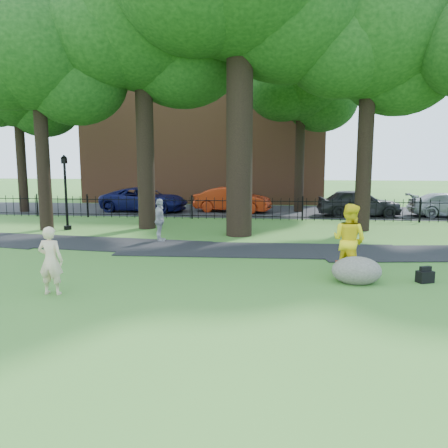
# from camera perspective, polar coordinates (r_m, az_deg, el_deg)

# --- Properties ---
(ground) EXTENTS (120.00, 120.00, 0.00)m
(ground) POSITION_cam_1_polar(r_m,az_deg,el_deg) (12.00, -0.76, -7.18)
(ground) COLOR #366F26
(ground) RESTS_ON ground
(footpath) EXTENTS (36.07, 3.85, 0.03)m
(footpath) POSITION_cam_1_polar(r_m,az_deg,el_deg) (15.71, 4.69, -3.47)
(footpath) COLOR black
(footpath) RESTS_ON ground
(street) EXTENTS (80.00, 7.00, 0.02)m
(street) POSITION_cam_1_polar(r_m,az_deg,el_deg) (27.70, 3.46, 1.69)
(street) COLOR black
(street) RESTS_ON ground
(iron_fence) EXTENTS (44.00, 0.04, 1.20)m
(iron_fence) POSITION_cam_1_polar(r_m,az_deg,el_deg) (23.66, 2.95, 2.02)
(iron_fence) COLOR black
(iron_fence) RESTS_ON ground
(brick_building) EXTENTS (18.00, 8.00, 12.00)m
(brick_building) POSITION_cam_1_polar(r_m,az_deg,el_deg) (36.00, -2.26, 12.81)
(brick_building) COLOR brown
(brick_building) RESTS_ON ground
(tree_row) EXTENTS (26.82, 7.96, 12.42)m
(tree_row) POSITION_cam_1_polar(r_m,az_deg,el_deg) (20.50, 3.98, 22.30)
(tree_row) COLOR black
(tree_row) RESTS_ON ground
(woman) EXTENTS (0.61, 0.40, 1.66)m
(woman) POSITION_cam_1_polar(r_m,az_deg,el_deg) (11.27, -21.70, -4.46)
(woman) COLOR beige
(woman) RESTS_ON ground
(man) EXTENTS (1.25, 1.22, 2.03)m
(man) POSITION_cam_1_polar(r_m,az_deg,el_deg) (12.55, 16.02, -2.06)
(man) COLOR yellow
(man) RESTS_ON ground
(pedestrian) EXTENTS (0.47, 1.02, 1.71)m
(pedestrian) POSITION_cam_1_polar(r_m,az_deg,el_deg) (17.41, -8.40, 0.49)
(pedestrian) COLOR #9B9B9F
(pedestrian) RESTS_ON ground
(boulder) EXTENTS (1.48, 1.25, 0.76)m
(boulder) POSITION_cam_1_polar(r_m,az_deg,el_deg) (12.08, 16.94, -5.60)
(boulder) COLOR gray
(boulder) RESTS_ON ground
(lamppost) EXTENTS (0.34, 0.34, 3.46)m
(lamppost) POSITION_cam_1_polar(r_m,az_deg,el_deg) (21.39, -19.95, 3.79)
(lamppost) COLOR black
(lamppost) RESTS_ON ground
(backpack) EXTENTS (0.48, 0.40, 0.31)m
(backpack) POSITION_cam_1_polar(r_m,az_deg,el_deg) (12.78, 24.76, -6.27)
(backpack) COLOR black
(backpack) RESTS_ON ground
(red_bag) EXTENTS (0.38, 0.24, 0.26)m
(red_bag) POSITION_cam_1_polar(r_m,az_deg,el_deg) (13.37, 15.17, -5.28)
(red_bag) COLOR maroon
(red_bag) RESTS_ON ground
(red_sedan) EXTENTS (4.88, 2.40, 1.54)m
(red_sedan) POSITION_cam_1_polar(r_m,az_deg,el_deg) (27.02, 1.14, 3.18)
(red_sedan) COLOR #A2260C
(red_sedan) RESTS_ON ground
(navy_van) EXTENTS (5.68, 3.15, 1.50)m
(navy_van) POSITION_cam_1_polar(r_m,az_deg,el_deg) (27.78, -10.33, 3.15)
(navy_van) COLOR #0D1044
(navy_van) RESTS_ON ground
(grey_car) EXTENTS (4.68, 2.00, 1.58)m
(grey_car) POSITION_cam_1_polar(r_m,az_deg,el_deg) (26.18, 17.19, 2.68)
(grey_car) COLOR black
(grey_car) RESTS_ON ground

